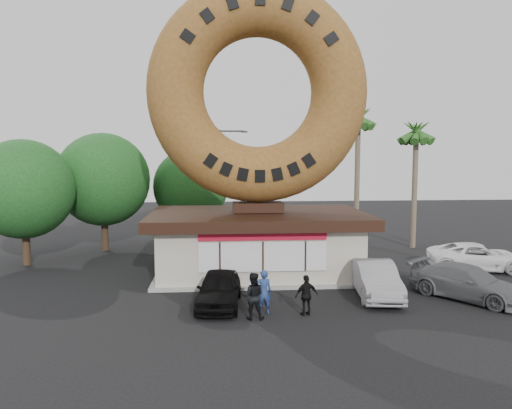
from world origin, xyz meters
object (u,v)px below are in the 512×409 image
object	(u,v)px
giant_donut	(258,92)
person_center	(253,296)
car_grey	(468,283)
donut_shop	(258,241)
car_silver	(376,279)
car_white	(478,257)
person_left	(264,292)
person_right	(306,295)
car_black	(219,289)
street_lamp	(221,179)

from	to	relation	value
giant_donut	person_center	distance (m)	11.21
person_center	car_grey	size ratio (longest dim) A/B	0.36
donut_shop	car_grey	xyz separation A→B (m)	(8.79, -5.27, -1.03)
car_silver	car_white	size ratio (longest dim) A/B	0.90
person_left	person_center	size ratio (longest dim) A/B	0.98
person_center	person_right	world-z (taller)	person_center
car_black	car_grey	bearing A→B (deg)	6.08
person_right	person_left	bearing A→B (deg)	-26.64
donut_shop	person_center	distance (m)	7.31
giant_donut	person_left	size ratio (longest dim) A/B	6.35
car_black	car_silver	world-z (taller)	car_silver
car_black	person_left	bearing A→B (deg)	-27.95
giant_donut	car_silver	world-z (taller)	giant_donut
street_lamp	person_left	world-z (taller)	street_lamp
car_white	person_left	bearing A→B (deg)	132.20
street_lamp	car_silver	bearing A→B (deg)	-65.22
giant_donut	street_lamp	size ratio (longest dim) A/B	1.41
car_black	car_white	distance (m)	15.06
car_silver	car_grey	bearing A→B (deg)	-3.46
person_right	car_black	bearing A→B (deg)	-38.77
street_lamp	car_white	bearing A→B (deg)	-36.03
person_right	car_white	xyz separation A→B (m)	(10.63, 6.87, -0.08)
donut_shop	car_black	distance (m)	5.93
car_white	car_black	bearing A→B (deg)	125.17
giant_donut	car_silver	bearing A→B (deg)	-43.41
street_lamp	person_right	distance (m)	17.65
person_center	car_black	bearing A→B (deg)	-47.91
street_lamp	person_left	size ratio (longest dim) A/B	4.50
giant_donut	person_center	bearing A→B (deg)	-95.90
car_grey	car_white	distance (m)	6.12
donut_shop	person_center	bearing A→B (deg)	-95.91
giant_donut	car_black	size ratio (longest dim) A/B	2.63
donut_shop	person_right	world-z (taller)	donut_shop
person_center	car_white	world-z (taller)	person_center
street_lamp	donut_shop	bearing A→B (deg)	-79.50
person_right	car_black	distance (m)	3.74
street_lamp	car_black	distance (m)	15.93
person_left	car_white	size ratio (longest dim) A/B	0.34
donut_shop	person_left	bearing A→B (deg)	-92.44
car_grey	street_lamp	bearing A→B (deg)	87.38
car_white	giant_donut	bearing A→B (deg)	103.78
car_black	car_grey	xyz separation A→B (m)	(10.83, 0.19, 0.00)
donut_shop	person_left	world-z (taller)	donut_shop
giant_donut	car_silver	xyz separation A→B (m)	(4.90, -4.63, -8.66)
donut_shop	giant_donut	xyz separation A→B (m)	(0.00, 0.02, 7.67)
person_center	car_grey	xyz separation A→B (m)	(9.53, 1.95, -0.18)
person_center	car_black	world-z (taller)	person_center
donut_shop	car_silver	xyz separation A→B (m)	(4.90, -4.62, -0.99)
person_left	person_right	bearing A→B (deg)	166.39
street_lamp	car_black	xyz separation A→B (m)	(-0.19, -15.48, -3.75)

